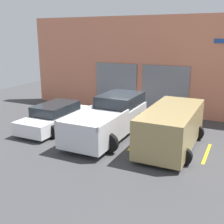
# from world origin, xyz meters

# --- Properties ---
(ground_plane) EXTENTS (28.00, 28.00, 0.00)m
(ground_plane) POSITION_xyz_m (0.00, 0.00, 0.00)
(ground_plane) COLOR #3D3D3F
(shophouse_building) EXTENTS (15.82, 0.68, 5.80)m
(shophouse_building) POSITION_xyz_m (-0.00, 3.29, 2.87)
(shophouse_building) COLOR #D17A5B
(shophouse_building) RESTS_ON ground
(pickup_truck) EXTENTS (2.63, 5.47, 1.80)m
(pickup_truck) POSITION_xyz_m (0.00, -1.61, 0.87)
(pickup_truck) COLOR silver
(pickup_truck) RESTS_ON ground
(sedan_white) EXTENTS (2.18, 4.33, 1.27)m
(sedan_white) POSITION_xyz_m (-3.04, -1.85, 0.61)
(sedan_white) COLOR white
(sedan_white) RESTS_ON ground
(sedan_side) EXTENTS (2.36, 4.70, 1.74)m
(sedan_side) POSITION_xyz_m (3.04, -1.87, 0.94)
(sedan_side) COLOR #9E8956
(sedan_side) RESTS_ON ground
(parking_stripe_far_left) EXTENTS (0.12, 2.20, 0.01)m
(parking_stripe_far_left) POSITION_xyz_m (-4.56, -1.87, 0.00)
(parking_stripe_far_left) COLOR gold
(parking_stripe_far_left) RESTS_ON ground
(parking_stripe_left) EXTENTS (0.12, 2.20, 0.01)m
(parking_stripe_left) POSITION_xyz_m (-1.52, -1.87, 0.00)
(parking_stripe_left) COLOR gold
(parking_stripe_left) RESTS_ON ground
(parking_stripe_centre) EXTENTS (0.12, 2.20, 0.01)m
(parking_stripe_centre) POSITION_xyz_m (1.52, -1.87, 0.00)
(parking_stripe_centre) COLOR gold
(parking_stripe_centre) RESTS_ON ground
(parking_stripe_right) EXTENTS (0.12, 2.20, 0.01)m
(parking_stripe_right) POSITION_xyz_m (4.56, -1.87, 0.00)
(parking_stripe_right) COLOR gold
(parking_stripe_right) RESTS_ON ground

